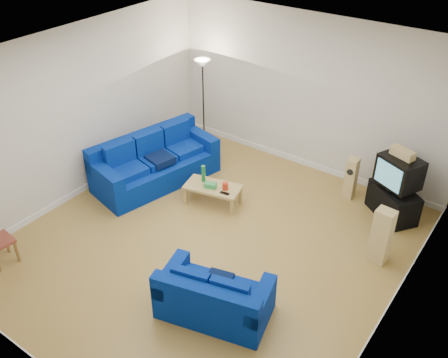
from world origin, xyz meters
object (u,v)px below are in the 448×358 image
Objects in this scene: television at (399,172)px; sofa_three_seat at (154,165)px; coffee_table at (213,188)px; sofa_loveseat at (213,300)px; tv_stand at (393,202)px.

sofa_three_seat is at bearing -134.53° from television.
coffee_table is 3.34m from television.
coffee_table is at bearing 112.78° from sofa_loveseat.
sofa_three_seat is 3.12× the size of television.
coffee_table is at bearing 105.07° from sofa_three_seat.
television is (1.21, 3.79, 0.64)m from sofa_loveseat.
coffee_table is (-1.66, 2.21, 0.03)m from sofa_loveseat.
television reaches higher than coffee_table.
television is (4.31, 1.63, 0.58)m from sofa_three_seat.
sofa_three_seat is at bearing -178.26° from coffee_table.
sofa_three_seat is 1.44m from coffee_table.
tv_stand is at bearing 28.86° from coffee_table.
sofa_three_seat reaches higher than coffee_table.
coffee_table is (1.44, 0.04, -0.03)m from sofa_three_seat.
sofa_loveseat is at bearing -82.94° from television.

